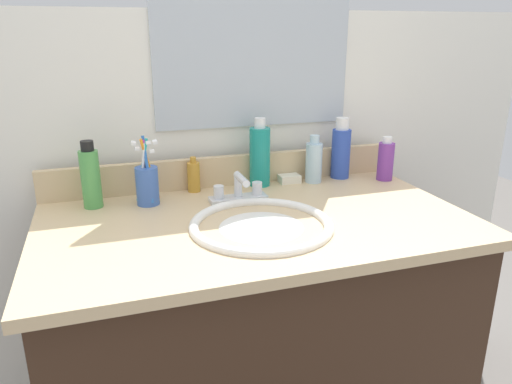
# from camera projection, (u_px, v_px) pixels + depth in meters

# --- Properties ---
(vanity_cabinet) EXTENTS (1.03, 0.56, 0.77)m
(vanity_cabinet) POSITION_uv_depth(u_px,v_px,m) (257.00, 356.00, 1.35)
(vanity_cabinet) COLOR #382316
(vanity_cabinet) RESTS_ON ground_plane
(countertop) EXTENTS (1.07, 0.61, 0.03)m
(countertop) POSITION_uv_depth(u_px,v_px,m) (257.00, 223.00, 1.22)
(countertop) COLOR #D1B284
(countertop) RESTS_ON vanity_cabinet
(backsplash) EXTENTS (1.07, 0.02, 0.09)m
(backsplash) POSITION_uv_depth(u_px,v_px,m) (227.00, 171.00, 1.46)
(backsplash) COLOR #D1B284
(backsplash) RESTS_ON countertop
(back_wall) EXTENTS (2.17, 0.04, 1.30)m
(back_wall) POSITION_uv_depth(u_px,v_px,m) (223.00, 221.00, 1.58)
(back_wall) COLOR white
(back_wall) RESTS_ON ground_plane
(mirror_panel) EXTENTS (0.60, 0.01, 0.56)m
(mirror_panel) POSITION_uv_depth(u_px,v_px,m) (254.00, 29.00, 1.40)
(mirror_panel) COLOR #B2BCC6
(sink_basin) EXTENTS (0.35, 0.35, 0.11)m
(sink_basin) POSITION_uv_depth(u_px,v_px,m) (261.00, 238.00, 1.17)
(sink_basin) COLOR white
(sink_basin) RESTS_ON countertop
(faucet) EXTENTS (0.16, 0.10, 0.08)m
(faucet) POSITION_uv_depth(u_px,v_px,m) (239.00, 192.00, 1.33)
(faucet) COLOR silver
(faucet) RESTS_ON countertop
(bottle_oil_amber) EXTENTS (0.04, 0.04, 0.10)m
(bottle_oil_amber) POSITION_uv_depth(u_px,v_px,m) (194.00, 176.00, 1.40)
(bottle_oil_amber) COLOR gold
(bottle_oil_amber) RESTS_ON countertop
(bottle_mouthwash_teal) EXTENTS (0.06, 0.06, 0.21)m
(bottle_mouthwash_teal) POSITION_uv_depth(u_px,v_px,m) (260.00, 156.00, 1.45)
(bottle_mouthwash_teal) COLOR teal
(bottle_mouthwash_teal) RESTS_ON countertop
(bottle_gel_clear) EXTENTS (0.05, 0.05, 0.15)m
(bottle_gel_clear) POSITION_uv_depth(u_px,v_px,m) (314.00, 161.00, 1.49)
(bottle_gel_clear) COLOR silver
(bottle_gel_clear) RESTS_ON countertop
(bottle_toner_green) EXTENTS (0.05, 0.05, 0.18)m
(bottle_toner_green) POSITION_uv_depth(u_px,v_px,m) (91.00, 177.00, 1.27)
(bottle_toner_green) COLOR #4C9E4C
(bottle_toner_green) RESTS_ON countertop
(bottle_shampoo_blue) EXTENTS (0.06, 0.06, 0.19)m
(bottle_shampoo_blue) POSITION_uv_depth(u_px,v_px,m) (341.00, 151.00, 1.53)
(bottle_shampoo_blue) COLOR #2D4CB2
(bottle_shampoo_blue) RESTS_ON countertop
(bottle_cream_purple) EXTENTS (0.05, 0.05, 0.14)m
(bottle_cream_purple) POSITION_uv_depth(u_px,v_px,m) (386.00, 160.00, 1.51)
(bottle_cream_purple) COLOR #7A3899
(bottle_cream_purple) RESTS_ON countertop
(cup_blue_plastic) EXTENTS (0.07, 0.07, 0.19)m
(cup_blue_plastic) POSITION_uv_depth(u_px,v_px,m) (147.00, 183.00, 1.30)
(cup_blue_plastic) COLOR #3F66B7
(cup_blue_plastic) RESTS_ON countertop
(soap_bar) EXTENTS (0.06, 0.04, 0.02)m
(soap_bar) POSITION_uv_depth(u_px,v_px,m) (289.00, 179.00, 1.50)
(soap_bar) COLOR white
(soap_bar) RESTS_ON countertop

